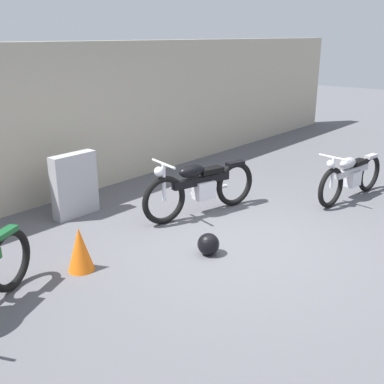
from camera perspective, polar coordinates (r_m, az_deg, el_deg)
name	(u,v)px	position (r m, az deg, el deg)	size (l,w,h in m)	color
ground_plane	(234,244)	(6.42, 5.15, -6.33)	(40.00, 40.00, 0.00)	#56565B
building_wall	(74,120)	(8.41, -14.27, 8.52)	(18.00, 0.30, 2.60)	#B2A893
stone_marker	(75,185)	(7.44, -14.15, 0.83)	(0.75, 0.20, 0.99)	#9E9EA3
helmet	(208,244)	(6.05, 2.01, -6.39)	(0.29, 0.29, 0.29)	black
traffic_cone	(80,249)	(5.77, -13.53, -6.82)	(0.32, 0.32, 0.55)	orange
motorcycle_black	(200,187)	(7.27, 1.02, 0.67)	(2.08, 0.75, 0.95)	black
motorcycle_silver	(351,176)	(8.42, 18.83, 1.88)	(1.91, 0.53, 0.86)	black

